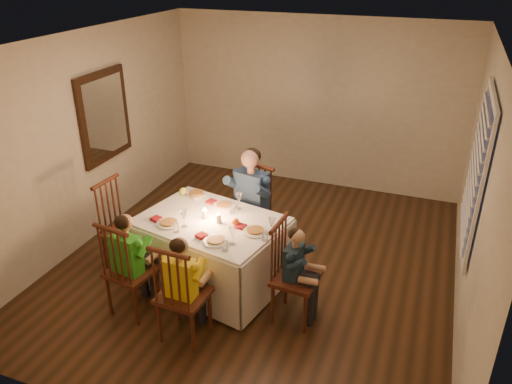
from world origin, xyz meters
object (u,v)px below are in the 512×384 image
at_px(chair_extra, 130,267).
at_px(serving_bowl, 197,195).
at_px(adult, 251,248).
at_px(dining_table, 211,238).
at_px(chair_near_left, 136,309).
at_px(chair_near_right, 187,335).
at_px(chair_adult, 251,248).
at_px(child_green, 136,309).
at_px(child_yellow, 187,335).
at_px(child_teal, 294,316).
at_px(chair_end, 294,316).

bearing_deg(chair_extra, serving_bowl, -46.33).
bearing_deg(serving_bowl, adult, 33.28).
bearing_deg(dining_table, chair_near_left, -114.47).
bearing_deg(chair_near_right, chair_adult, -88.52).
height_order(child_green, serving_bowl, serving_bowl).
bearing_deg(serving_bowl, chair_extra, -140.94).
xyz_separation_m(adult, child_green, (-0.70, -1.54, 0.00)).
distance_m(chair_adult, chair_near_right, 1.70).
bearing_deg(child_yellow, chair_near_right, -0.00).
xyz_separation_m(chair_near_left, child_green, (0.00, 0.00, 0.00)).
bearing_deg(child_yellow, chair_adult, -88.52).
xyz_separation_m(chair_near_right, chair_extra, (-1.19, 0.80, 0.00)).
height_order(dining_table, child_teal, dining_table).
relative_size(adult, child_yellow, 1.20).
relative_size(dining_table, chair_end, 1.59).
distance_m(chair_end, child_green, 1.67).
xyz_separation_m(chair_extra, child_green, (0.51, -0.65, 0.00)).
height_order(chair_near_right, child_yellow, child_yellow).
bearing_deg(chair_adult, child_teal, -36.50).
height_order(chair_extra, serving_bowl, serving_bowl).
xyz_separation_m(chair_end, child_green, (-1.60, -0.48, 0.00)).
bearing_deg(child_teal, chair_adult, 44.42).
relative_size(child_green, serving_bowl, 5.34).
height_order(chair_end, child_green, child_green).
relative_size(chair_near_right, serving_bowl, 5.09).
height_order(chair_near_left, chair_end, same).
distance_m(dining_table, child_green, 1.08).
relative_size(chair_near_right, child_yellow, 0.97).
distance_m(chair_adult, child_yellow, 1.70).
distance_m(dining_table, chair_adult, 0.99).
xyz_separation_m(chair_end, adult, (-0.90, 1.06, 0.00)).
distance_m(chair_near_right, adult, 1.70).
relative_size(chair_near_left, chair_end, 1.00).
bearing_deg(serving_bowl, chair_end, -26.14).
bearing_deg(chair_near_left, serving_bowl, -88.78).
xyz_separation_m(chair_extra, adult, (1.21, 0.89, 0.00)).
xyz_separation_m(dining_table, serving_bowl, (-0.39, 0.44, 0.26)).
height_order(child_yellow, child_teal, child_yellow).
distance_m(child_green, serving_bowl, 1.45).
relative_size(adult, child_green, 1.18).
distance_m(chair_end, chair_extra, 2.11).
bearing_deg(adult, dining_table, -87.64).
height_order(chair_near_left, serving_bowl, serving_bowl).
xyz_separation_m(chair_near_right, adult, (0.02, 1.70, 0.00)).
xyz_separation_m(child_green, child_yellow, (0.68, -0.16, 0.00)).
xyz_separation_m(chair_adult, child_yellow, (-0.02, -1.70, 0.00)).
distance_m(chair_near_right, child_yellow, 0.00).
height_order(chair_near_right, serving_bowl, serving_bowl).
xyz_separation_m(dining_table, chair_near_right, (0.13, -0.90, -0.57)).
distance_m(dining_table, chair_near_left, 1.08).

